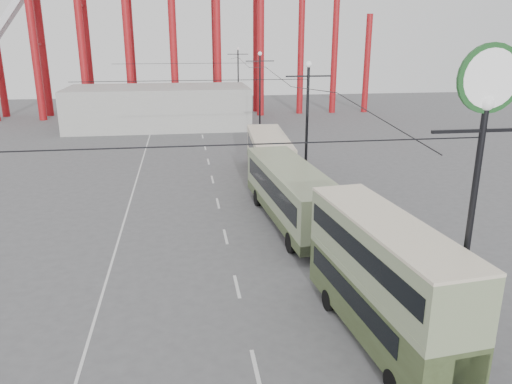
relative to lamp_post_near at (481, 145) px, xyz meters
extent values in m
plane|color=#545456|center=(-5.60, 3.00, -7.86)|extent=(160.00, 160.00, 0.00)
cube|color=silver|center=(-6.60, 22.00, -7.86)|extent=(0.15, 82.00, 0.01)
cube|color=silver|center=(-0.20, 23.00, -7.86)|extent=(0.12, 120.00, 0.01)
cube|color=silver|center=(-12.60, 23.00, -7.86)|extent=(0.12, 120.00, 0.01)
cylinder|color=black|center=(0.00, 0.00, -3.36)|extent=(0.20, 0.20, 9.00)
cylinder|color=black|center=(0.00, 0.00, -7.61)|extent=(0.44, 0.44, 0.50)
cube|color=black|center=(0.00, 0.00, 0.44)|extent=(3.20, 0.10, 0.10)
sphere|color=white|center=(0.00, 0.00, 1.24)|extent=(0.44, 0.44, 0.44)
cylinder|color=#1B4F20|center=(0.00, 0.00, 1.94)|extent=(2.00, 0.12, 2.00)
cylinder|color=white|center=(0.00, 0.00, 1.94)|extent=(1.70, 0.16, 1.70)
cylinder|color=black|center=(0.00, 21.00, -3.36)|extent=(0.20, 0.20, 9.00)
cylinder|color=black|center=(0.00, 21.00, -7.61)|extent=(0.44, 0.44, 0.50)
cube|color=black|center=(0.00, 21.00, 0.44)|extent=(3.20, 0.10, 0.10)
sphere|color=white|center=(0.00, 21.00, 1.24)|extent=(0.44, 0.44, 0.44)
cylinder|color=black|center=(0.00, 43.00, -3.36)|extent=(0.20, 0.20, 9.00)
cylinder|color=black|center=(0.00, 43.00, -7.61)|extent=(0.44, 0.44, 0.50)
cube|color=black|center=(0.00, 43.00, 0.44)|extent=(3.20, 0.10, 0.10)
sphere|color=white|center=(0.00, 43.00, 1.24)|extent=(0.44, 0.44, 0.44)
cylinder|color=black|center=(0.00, 65.00, -3.36)|extent=(0.20, 0.20, 9.00)
cylinder|color=black|center=(0.00, 65.00, -7.61)|extent=(0.44, 0.44, 0.50)
cube|color=black|center=(0.00, 65.00, 0.44)|extent=(3.20, 0.10, 0.10)
sphere|color=white|center=(0.00, 65.00, 1.24)|extent=(0.44, 0.44, 0.44)
cylinder|color=maroon|center=(-33.60, 62.00, -2.86)|extent=(1.00, 1.00, 10.00)
cylinder|color=maroon|center=(-27.60, 58.00, 1.14)|extent=(1.00, 1.00, 18.00)
cylinder|color=maroon|center=(-27.60, 62.00, 1.14)|extent=(1.00, 1.00, 18.00)
cylinder|color=maroon|center=(-21.60, 58.00, 5.64)|extent=(1.00, 1.00, 27.00)
cylinder|color=maroon|center=(-21.60, 62.00, 5.64)|extent=(1.00, 1.00, 27.00)
cylinder|color=maroon|center=(8.40, 59.00, 7.14)|extent=(0.90, 0.90, 30.00)
cylinder|color=maroon|center=(13.40, 59.00, 3.14)|extent=(0.90, 0.90, 22.00)
cylinder|color=maroon|center=(18.40, 59.00, -0.86)|extent=(0.90, 0.90, 14.00)
cube|color=#A3A39E|center=(-11.60, 50.00, -5.36)|extent=(22.00, 10.00, 5.00)
cube|color=#354123|center=(-1.78, 2.05, -6.39)|extent=(3.17, 9.11, 1.96)
cube|color=black|center=(-1.78, 2.05, -5.99)|extent=(3.02, 7.34, 0.80)
cube|color=gray|center=(-1.78, 2.05, -5.27)|extent=(3.19, 9.11, 0.27)
cube|color=gray|center=(-1.78, 2.05, -4.16)|extent=(3.17, 9.11, 1.96)
cube|color=black|center=(-1.78, 2.05, -4.07)|extent=(3.15, 8.58, 0.76)
cube|color=beige|center=(-1.78, 2.05, -3.12)|extent=(3.19, 9.11, 0.11)
cylinder|color=black|center=(-3.05, 4.43, -7.41)|extent=(0.34, 0.91, 0.89)
cylinder|color=black|center=(-1.04, 4.64, -7.41)|extent=(0.34, 0.91, 0.89)
cylinder|color=black|center=(-2.48, -0.90, -7.41)|extent=(0.34, 0.91, 0.89)
cylinder|color=black|center=(-0.47, -0.68, -7.41)|extent=(0.34, 0.91, 0.89)
cube|color=gray|center=(-2.44, 14.55, -5.90)|extent=(3.75, 12.48, 2.68)
cube|color=black|center=(-2.44, 14.55, -5.46)|extent=(3.68, 11.15, 1.06)
cube|color=#354123|center=(-2.44, 14.55, -6.97)|extent=(3.78, 12.48, 0.56)
cube|color=gray|center=(-2.44, 14.55, -4.47)|extent=(3.77, 12.48, 0.18)
cylinder|color=black|center=(-3.97, 17.91, -7.30)|extent=(0.40, 1.14, 1.12)
cylinder|color=black|center=(-1.45, 18.11, -7.30)|extent=(0.40, 1.14, 1.12)
cylinder|color=black|center=(-3.39, 10.55, -7.30)|extent=(0.40, 1.14, 1.12)
cylinder|color=black|center=(-0.87, 10.75, -7.30)|extent=(0.40, 1.14, 1.12)
cube|color=beige|center=(-2.02, 25.07, -5.95)|extent=(3.39, 11.06, 2.62)
cube|color=black|center=(-2.02, 25.07, -5.51)|extent=(3.35, 9.75, 1.04)
cube|color=#354123|center=(-2.02, 25.07, -6.99)|extent=(3.42, 11.06, 0.55)
cube|color=beige|center=(-2.02, 25.07, -4.55)|extent=(3.41, 11.06, 0.17)
cylinder|color=black|center=(-3.08, 27.97, -7.32)|extent=(0.37, 1.11, 1.09)
cylinder|color=black|center=(-0.61, 27.82, -7.32)|extent=(0.37, 1.11, 1.09)
cylinder|color=black|center=(-3.45, 21.87, -7.32)|extent=(0.37, 1.11, 1.09)
cylinder|color=black|center=(-0.99, 21.72, -7.32)|extent=(0.37, 1.11, 1.09)
imported|color=black|center=(-2.81, 6.79, -6.87)|extent=(0.76, 0.52, 1.99)
camera|label=1|loc=(-8.71, -13.39, 3.09)|focal=35.00mm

